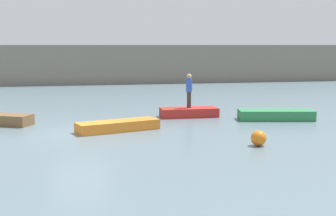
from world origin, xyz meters
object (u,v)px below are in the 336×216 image
at_px(rowboat_red, 189,112).
at_px(mooring_buoy, 259,138).
at_px(rowboat_orange, 118,126).
at_px(person_blue_shirt, 189,89).
at_px(rowboat_green, 276,115).
at_px(rowboat_brown, 1,119).

height_order(rowboat_red, mooring_buoy, mooring_buoy).
xyz_separation_m(rowboat_orange, person_blue_shirt, (4.05, 3.30, 1.25)).
xyz_separation_m(person_blue_shirt, mooring_buoy, (0.77, -7.45, -1.18)).
bearing_deg(rowboat_green, rowboat_brown, -173.88).
bearing_deg(rowboat_red, rowboat_orange, -140.34).
height_order(rowboat_brown, person_blue_shirt, person_blue_shirt).
height_order(rowboat_brown, mooring_buoy, mooring_buoy).
bearing_deg(person_blue_shirt, rowboat_orange, -140.85).
relative_size(rowboat_orange, person_blue_shirt, 2.06).
xyz_separation_m(rowboat_red, mooring_buoy, (0.77, -7.45, 0.06)).
bearing_deg(rowboat_red, person_blue_shirt, 90.51).
height_order(rowboat_brown, rowboat_green, rowboat_brown).
relative_size(rowboat_red, person_blue_shirt, 1.67).
xyz_separation_m(rowboat_orange, mooring_buoy, (4.83, -4.15, 0.07)).
distance_m(rowboat_orange, mooring_buoy, 6.37).
distance_m(rowboat_green, person_blue_shirt, 4.61).
distance_m(rowboat_brown, rowboat_orange, 5.88).
bearing_deg(mooring_buoy, rowboat_brown, 145.72).
distance_m(rowboat_red, rowboat_green, 4.44).
bearing_deg(rowboat_orange, rowboat_red, 21.63).
bearing_deg(person_blue_shirt, mooring_buoy, -84.08).
distance_m(rowboat_brown, rowboat_green, 13.36).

